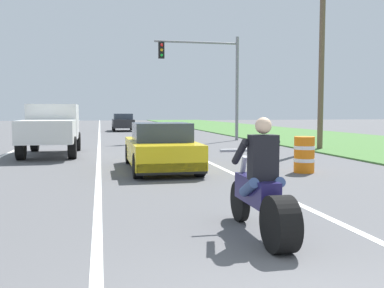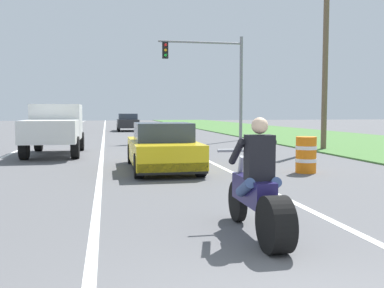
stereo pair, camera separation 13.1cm
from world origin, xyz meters
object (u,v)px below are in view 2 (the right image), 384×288
at_px(pickup_truck_left_lane_white, 55,126).
at_px(distant_car_far_ahead, 128,122).
at_px(traffic_light_mast_near, 216,71).
at_px(motorcycle_with_rider, 259,195).
at_px(sports_car_yellow, 163,148).
at_px(construction_barrel_nearest, 306,155).

bearing_deg(pickup_truck_left_lane_white, distant_car_far_ahead, 79.46).
distance_m(pickup_truck_left_lane_white, distant_car_far_ahead, 20.73).
bearing_deg(distant_car_far_ahead, traffic_light_mast_near, -72.07).
relative_size(motorcycle_with_rider, distant_car_far_ahead, 0.55).
height_order(pickup_truck_left_lane_white, distant_car_far_ahead, pickup_truck_left_lane_white).
bearing_deg(sports_car_yellow, pickup_truck_left_lane_white, 124.71).
bearing_deg(construction_barrel_nearest, distant_car_far_ahead, 97.58).
xyz_separation_m(sports_car_yellow, traffic_light_mast_near, (4.60, 11.98, 3.39)).
distance_m(motorcycle_with_rider, construction_barrel_nearest, 6.66).
bearing_deg(distant_car_far_ahead, pickup_truck_left_lane_white, -100.54).
height_order(motorcycle_with_rider, construction_barrel_nearest, motorcycle_with_rider).
height_order(traffic_light_mast_near, construction_barrel_nearest, traffic_light_mast_near).
distance_m(sports_car_yellow, pickup_truck_left_lane_white, 6.30).
relative_size(motorcycle_with_rider, construction_barrel_nearest, 2.21).
xyz_separation_m(sports_car_yellow, pickup_truck_left_lane_white, (-3.57, 5.16, 0.48)).
height_order(motorcycle_with_rider, sports_car_yellow, motorcycle_with_rider).
xyz_separation_m(motorcycle_with_rider, sports_car_yellow, (-0.38, 7.13, 0.04)).
height_order(sports_car_yellow, construction_barrel_nearest, sports_car_yellow).
height_order(sports_car_yellow, traffic_light_mast_near, traffic_light_mast_near).
bearing_deg(motorcycle_with_rider, construction_barrel_nearest, 59.07).
height_order(construction_barrel_nearest, distant_car_far_ahead, distant_car_far_ahead).
bearing_deg(sports_car_yellow, distant_car_far_ahead, 89.51).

